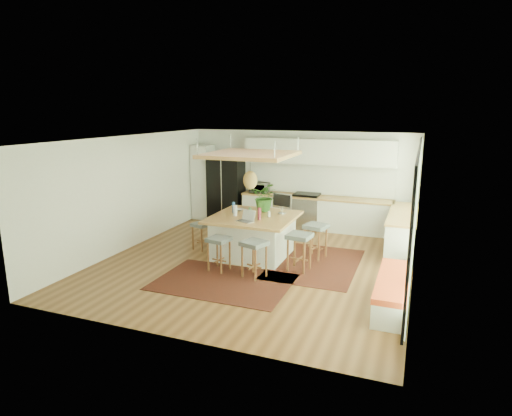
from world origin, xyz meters
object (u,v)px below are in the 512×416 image
at_px(stool_right_front, 299,254).
at_px(island_plant, 265,200).
at_px(fridge, 227,190).
at_px(stool_near_left, 219,254).
at_px(stool_near_right, 254,260).
at_px(stool_left_side, 202,235).
at_px(microwave, 259,187).
at_px(monitor, 282,203).
at_px(laptop, 245,216).
at_px(stool_right_back, 316,243).
at_px(island, 254,236).

relative_size(stool_right_front, island_plant, 1.13).
distance_m(fridge, stool_near_left, 4.28).
xyz_separation_m(stool_near_right, stool_left_side, (-1.83, 1.22, 0.00)).
relative_size(stool_near_right, microwave, 1.41).
bearing_deg(monitor, stool_left_side, -148.45).
xyz_separation_m(stool_left_side, laptop, (1.34, -0.50, 0.70)).
height_order(stool_near_right, stool_right_back, stool_right_back).
distance_m(monitor, microwave, 2.67).
xyz_separation_m(fridge, monitor, (2.47, -2.30, 0.26)).
bearing_deg(microwave, monitor, -58.90).
bearing_deg(stool_right_front, microwave, 122.66).
bearing_deg(laptop, stool_right_back, 52.03).
relative_size(stool_right_front, stool_left_side, 1.22).
relative_size(fridge, microwave, 3.71).
bearing_deg(fridge, stool_near_right, -61.02).
bearing_deg(island_plant, fridge, 132.50).
bearing_deg(laptop, microwave, 125.06).
distance_m(stool_right_front, laptop, 1.41).
distance_m(stool_left_side, monitor, 2.09).
xyz_separation_m(island, monitor, (0.53, 0.45, 0.72)).
xyz_separation_m(stool_near_right, island_plant, (-0.44, 1.83, 0.85)).
bearing_deg(stool_near_right, stool_right_front, 43.21).
relative_size(island, monitor, 3.56).
relative_size(stool_right_back, monitor, 1.50).
bearing_deg(stool_right_front, island, 154.83).
relative_size(stool_near_left, stool_right_back, 0.91).
height_order(fridge, island_plant, fridge).
relative_size(stool_near_right, island_plant, 1.07).
relative_size(fridge, island_plant, 2.82).
xyz_separation_m(stool_right_front, stool_right_back, (0.14, 0.90, 0.00)).
bearing_deg(island_plant, stool_near_left, -102.61).
bearing_deg(microwave, island_plant, -66.99).
xyz_separation_m(fridge, stool_near_right, (2.45, -4.02, -0.57)).
bearing_deg(stool_near_right, laptop, 124.07).
height_order(island, laptop, laptop).
height_order(fridge, stool_right_back, fridge).
bearing_deg(stool_left_side, stool_near_left, -48.21).
distance_m(island, island_plant, 0.93).
bearing_deg(laptop, island_plant, 106.86).
distance_m(stool_right_front, monitor, 1.51).
relative_size(stool_near_right, stool_left_side, 1.16).
xyz_separation_m(island, stool_right_front, (1.24, -0.58, -0.11)).
height_order(fridge, stool_near_left, fridge).
height_order(stool_near_left, island_plant, island_plant).
bearing_deg(stool_right_front, laptop, 178.07).
xyz_separation_m(stool_right_front, laptop, (-1.23, 0.04, 0.70)).
distance_m(island, stool_near_right, 1.37).
distance_m(stool_left_side, laptop, 1.59).
relative_size(stool_right_front, stool_right_back, 1.01).
bearing_deg(fridge, microwave, -4.33).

